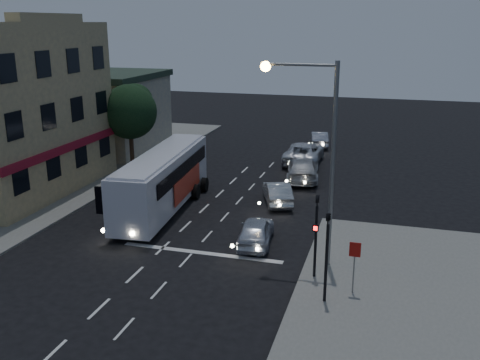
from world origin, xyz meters
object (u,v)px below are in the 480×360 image
(car_extra, at_px, (319,139))
(regulatory_sign, at_px, (354,259))
(car_sedan_c, at_px, (304,153))
(traffic_signal_side, at_px, (327,247))
(street_tree, at_px, (130,109))
(tour_bus, at_px, (163,179))
(car_sedan_a, at_px, (277,193))
(streetlight, at_px, (318,141))
(car_suv, at_px, (256,231))
(car_sedan_b, at_px, (303,169))
(traffic_signal_main, at_px, (316,226))

(car_extra, bearing_deg, regulatory_sign, 89.88)
(car_sedan_c, bearing_deg, traffic_signal_side, 100.29)
(street_tree, bearing_deg, traffic_signal_side, -44.50)
(car_extra, bearing_deg, tour_bus, 60.38)
(car_sedan_a, bearing_deg, tour_bus, 5.12)
(car_extra, bearing_deg, streetlight, 86.43)
(regulatory_sign, bearing_deg, car_suv, 141.46)
(car_sedan_b, xyz_separation_m, streetlight, (2.75, -13.39, 4.97))
(car_sedan_b, bearing_deg, car_suv, 79.60)
(car_sedan_b, xyz_separation_m, traffic_signal_main, (3.01, -14.82, 1.66))
(traffic_signal_main, relative_size, traffic_signal_side, 1.00)
(traffic_signal_main, bearing_deg, streetlight, 100.20)
(traffic_signal_main, bearing_deg, traffic_signal_side, -70.51)
(street_tree, bearing_deg, car_sedan_a, -21.67)
(car_suv, distance_m, car_sedan_a, 6.40)
(car_suv, xyz_separation_m, car_sedan_a, (-0.28, 6.39, -0.01))
(car_suv, relative_size, car_sedan_b, 0.75)
(car_sedan_a, distance_m, car_sedan_c, 10.16)
(street_tree, bearing_deg, traffic_signal_main, -42.03)
(traffic_signal_side, relative_size, regulatory_sign, 1.86)
(regulatory_sign, bearing_deg, traffic_signal_main, 149.16)
(tour_bus, xyz_separation_m, car_sedan_c, (6.14, 13.05, -1.03))
(car_sedan_a, xyz_separation_m, traffic_signal_main, (3.65, -9.41, 1.76))
(traffic_signal_main, bearing_deg, car_suv, 138.09)
(car_sedan_c, height_order, traffic_signal_main, traffic_signal_main)
(tour_bus, height_order, traffic_signal_side, traffic_signal_side)
(car_sedan_b, bearing_deg, tour_bus, 41.79)
(tour_bus, height_order, regulatory_sign, tour_bus)
(tour_bus, bearing_deg, car_sedan_b, 45.60)
(car_sedan_a, relative_size, street_tree, 0.65)
(traffic_signal_side, distance_m, regulatory_sign, 1.61)
(regulatory_sign, xyz_separation_m, streetlight, (-1.96, 2.44, 4.14))
(traffic_signal_main, height_order, streetlight, streetlight)
(car_sedan_c, xyz_separation_m, traffic_signal_main, (3.72, -19.57, 1.61))
(tour_bus, distance_m, car_extra, 20.25)
(car_extra, relative_size, street_tree, 0.65)
(car_sedan_b, bearing_deg, car_extra, -96.84)
(car_sedan_a, height_order, street_tree, street_tree)
(tour_bus, height_order, street_tree, street_tree)
(car_sedan_b, relative_size, street_tree, 0.85)
(car_sedan_b, height_order, traffic_signal_main, traffic_signal_main)
(car_sedan_a, relative_size, traffic_signal_side, 0.98)
(car_sedan_b, xyz_separation_m, car_sedan_c, (-0.71, 4.75, 0.05))
(car_sedan_a, distance_m, streetlight, 10.05)
(traffic_signal_main, xyz_separation_m, traffic_signal_side, (0.70, -1.98, 0.00))
(streetlight, bearing_deg, car_extra, 97.28)
(car_sedan_a, distance_m, regulatory_sign, 11.76)
(car_suv, height_order, streetlight, streetlight)
(car_sedan_a, relative_size, car_sedan_c, 0.69)
(car_sedan_c, bearing_deg, car_suv, 89.92)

